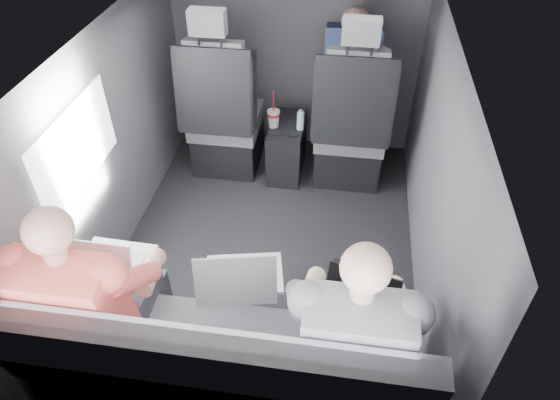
# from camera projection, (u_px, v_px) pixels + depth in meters

# --- Properties ---
(floor) EXTENTS (2.60, 2.60, 0.00)m
(floor) POSITION_uv_depth(u_px,v_px,m) (267.00, 252.00, 3.15)
(floor) COLOR black
(floor) RESTS_ON ground
(ceiling) EXTENTS (2.60, 2.60, 0.00)m
(ceiling) POSITION_uv_depth(u_px,v_px,m) (263.00, 46.00, 2.28)
(ceiling) COLOR #B2B2AD
(ceiling) RESTS_ON panel_back
(panel_left) EXTENTS (0.02, 2.60, 1.35)m
(panel_left) POSITION_uv_depth(u_px,v_px,m) (108.00, 151.00, 2.81)
(panel_left) COLOR #56565B
(panel_left) RESTS_ON floor
(panel_right) EXTENTS (0.02, 2.60, 1.35)m
(panel_right) POSITION_uv_depth(u_px,v_px,m) (435.00, 180.00, 2.61)
(panel_right) COLOR #56565B
(panel_right) RESTS_ON floor
(panel_front) EXTENTS (1.80, 0.02, 1.35)m
(panel_front) POSITION_uv_depth(u_px,v_px,m) (295.00, 63.00, 3.69)
(panel_front) COLOR #56565B
(panel_front) RESTS_ON floor
(panel_back) EXTENTS (1.80, 0.02, 1.35)m
(panel_back) POSITION_uv_depth(u_px,v_px,m) (202.00, 384.00, 1.73)
(panel_back) COLOR #56565B
(panel_back) RESTS_ON floor
(side_window) EXTENTS (0.02, 0.75, 0.42)m
(side_window) POSITION_uv_depth(u_px,v_px,m) (77.00, 148.00, 2.44)
(side_window) COLOR white
(side_window) RESTS_ON panel_left
(seatbelt) EXTENTS (0.35, 0.11, 0.59)m
(seatbelt) POSITION_uv_depth(u_px,v_px,m) (355.00, 92.00, 3.09)
(seatbelt) COLOR black
(seatbelt) RESTS_ON front_seat_right
(front_seat_left) EXTENTS (0.52, 0.58, 1.26)m
(front_seat_left) POSITION_uv_depth(u_px,v_px,m) (224.00, 122.00, 3.57)
(front_seat_left) COLOR black
(front_seat_left) RESTS_ON floor
(front_seat_right) EXTENTS (0.52, 0.58, 1.26)m
(front_seat_right) POSITION_uv_depth(u_px,v_px,m) (350.00, 132.00, 3.47)
(front_seat_right) COLOR black
(front_seat_right) RESTS_ON floor
(center_console) EXTENTS (0.24, 0.48, 0.41)m
(center_console) POSITION_uv_depth(u_px,v_px,m) (287.00, 148.00, 3.68)
(center_console) COLOR black
(center_console) RESTS_ON floor
(rear_bench) EXTENTS (1.60, 0.57, 0.92)m
(rear_bench) POSITION_uv_depth(u_px,v_px,m) (225.00, 378.00, 2.15)
(rear_bench) COLOR #5D5D61
(rear_bench) RESTS_ON floor
(soda_cup) EXTENTS (0.09, 0.09, 0.27)m
(soda_cup) POSITION_uv_depth(u_px,v_px,m) (274.00, 118.00, 3.49)
(soda_cup) COLOR white
(soda_cup) RESTS_ON center_console
(water_bottle) EXTENTS (0.05, 0.05, 0.15)m
(water_bottle) POSITION_uv_depth(u_px,v_px,m) (300.00, 121.00, 3.46)
(water_bottle) COLOR #A8C4E4
(water_bottle) RESTS_ON center_console
(laptop_white) EXTENTS (0.33, 0.31, 0.24)m
(laptop_white) POSITION_uv_depth(u_px,v_px,m) (109.00, 262.00, 2.22)
(laptop_white) COLOR silver
(laptop_white) RESTS_ON passenger_rear_left
(laptop_silver) EXTENTS (0.38, 0.37, 0.24)m
(laptop_silver) POSITION_uv_depth(u_px,v_px,m) (241.00, 277.00, 2.16)
(laptop_silver) COLOR silver
(laptop_silver) RESTS_ON rear_bench
(laptop_black) EXTENTS (0.34, 0.33, 0.22)m
(laptop_black) POSITION_uv_depth(u_px,v_px,m) (361.00, 287.00, 2.12)
(laptop_black) COLOR black
(laptop_black) RESTS_ON passenger_rear_right
(passenger_rear_left) EXTENTS (0.49, 0.61, 1.20)m
(passenger_rear_left) POSITION_uv_depth(u_px,v_px,m) (96.00, 300.00, 2.08)
(passenger_rear_left) COLOR #37373C
(passenger_rear_left) RESTS_ON rear_bench
(passenger_rear_right) EXTENTS (0.48, 0.60, 1.19)m
(passenger_rear_right) POSITION_uv_depth(u_px,v_px,m) (353.00, 332.00, 1.96)
(passenger_rear_right) COLOR navy
(passenger_rear_right) RESTS_ON rear_bench
(passenger_front_right) EXTENTS (0.38, 0.38, 0.74)m
(passenger_front_right) POSITION_uv_depth(u_px,v_px,m) (351.00, 70.00, 3.45)
(passenger_front_right) COLOR navy
(passenger_front_right) RESTS_ON front_seat_right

